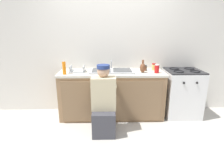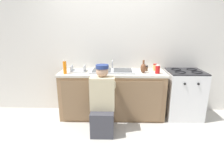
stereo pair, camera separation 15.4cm
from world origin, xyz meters
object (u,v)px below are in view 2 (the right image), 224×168
(condiment_jar, at_px, (155,67))
(soap_bottle_orange, at_px, (65,67))
(vase_decorative, at_px, (143,68))
(soda_cup_red, at_px, (158,69))
(stove_range, at_px, (183,94))
(plumber_person, at_px, (102,106))
(spice_bottle_pepper, at_px, (147,68))
(sink_double_basin, at_px, (112,71))
(dish_rack_tray, at_px, (78,70))

(condiment_jar, distance_m, soap_bottle_orange, 1.65)
(vase_decorative, height_order, soda_cup_red, vase_decorative)
(stove_range, distance_m, condiment_jar, 0.74)
(plumber_person, xyz_separation_m, spice_bottle_pepper, (0.78, 0.69, 0.46))
(sink_double_basin, xyz_separation_m, dish_rack_tray, (-0.63, 0.01, 0.01))
(soap_bottle_orange, bearing_deg, vase_decorative, 4.06)
(plumber_person, height_order, soap_bottle_orange, soap_bottle_orange)
(condiment_jar, bearing_deg, soap_bottle_orange, -169.63)
(condiment_jar, bearing_deg, vase_decorative, -141.22)
(plumber_person, bearing_deg, condiment_jar, 38.11)
(stove_range, bearing_deg, soap_bottle_orange, -175.51)
(plumber_person, relative_size, soap_bottle_orange, 4.42)
(sink_double_basin, bearing_deg, plumber_person, -102.98)
(condiment_jar, bearing_deg, sink_double_basin, -171.13)
(plumber_person, relative_size, condiment_jar, 8.63)
(stove_range, distance_m, plumber_person, 1.61)
(dish_rack_tray, xyz_separation_m, vase_decorative, (1.18, -0.09, 0.07))
(stove_range, relative_size, condiment_jar, 7.09)
(soap_bottle_orange, xyz_separation_m, dish_rack_tray, (0.19, 0.19, -0.09))
(spice_bottle_pepper, distance_m, soap_bottle_orange, 1.48)
(spice_bottle_pepper, xyz_separation_m, soda_cup_red, (0.16, -0.18, 0.02))
(sink_double_basin, distance_m, plumber_person, 0.76)
(spice_bottle_pepper, bearing_deg, dish_rack_tray, -177.42)
(condiment_jar, relative_size, soda_cup_red, 0.84)
(sink_double_basin, distance_m, soap_bottle_orange, 0.85)
(sink_double_basin, xyz_separation_m, plumber_person, (-0.14, -0.61, -0.43))
(soap_bottle_orange, height_order, vase_decorative, soap_bottle_orange)
(vase_decorative, bearing_deg, stove_range, 5.22)
(condiment_jar, height_order, dish_rack_tray, condiment_jar)
(condiment_jar, height_order, spice_bottle_pepper, condiment_jar)
(stove_range, relative_size, soap_bottle_orange, 3.63)
(stove_range, distance_m, soda_cup_red, 0.74)
(soap_bottle_orange, xyz_separation_m, vase_decorative, (1.38, 0.10, -0.02))
(stove_range, bearing_deg, spice_bottle_pepper, 174.04)
(sink_double_basin, relative_size, soap_bottle_orange, 3.20)
(stove_range, xyz_separation_m, dish_rack_tray, (-1.97, 0.02, 0.44))
(vase_decorative, xyz_separation_m, soda_cup_red, (0.25, -0.04, -0.01))
(plumber_person, bearing_deg, vase_decorative, 37.86)
(vase_decorative, bearing_deg, dish_rack_tray, 175.73)
(condiment_jar, height_order, soap_bottle_orange, soap_bottle_orange)
(spice_bottle_pepper, bearing_deg, soap_bottle_orange, -170.56)
(dish_rack_tray, bearing_deg, soap_bottle_orange, -136.10)
(sink_double_basin, bearing_deg, condiment_jar, 8.87)
(condiment_jar, xyz_separation_m, dish_rack_tray, (-1.43, -0.11, -0.04))
(plumber_person, xyz_separation_m, vase_decorative, (0.70, 0.54, 0.50))
(spice_bottle_pepper, distance_m, soda_cup_red, 0.24)
(plumber_person, bearing_deg, dish_rack_tray, 127.78)
(dish_rack_tray, relative_size, vase_decorative, 1.22)
(sink_double_basin, xyz_separation_m, soap_bottle_orange, (-0.82, -0.17, 0.09))
(dish_rack_tray, bearing_deg, stove_range, -0.47)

